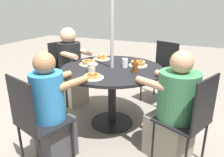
{
  "coord_description": "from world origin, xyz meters",
  "views": [
    {
      "loc": [
        2.31,
        1.06,
        1.52
      ],
      "look_at": [
        0.0,
        0.0,
        0.62
      ],
      "focal_mm": 35.0,
      "sensor_mm": 36.0,
      "label": 1
    }
  ],
  "objects": [
    {
      "name": "umbrella_pole",
      "position": [
        0.0,
        0.0,
        1.23
      ],
      "size": [
        0.04,
        0.04,
        2.46
      ],
      "primitive_type": "cylinder",
      "color": "#ADADB2",
      "rests_on": "ground"
    },
    {
      "name": "patio_chair_west",
      "position": [
        0.41,
        0.98,
        0.53
      ],
      "size": [
        0.55,
        0.55,
        0.93
      ],
      "rotation": [
        0.0,
        0.0,
        -3.54
      ],
      "color": "black",
      "rests_on": "ground"
    },
    {
      "name": "patio_table",
      "position": [
        0.0,
        0.0,
        0.64
      ],
      "size": [
        1.24,
        1.24,
        0.76
      ],
      "color": "black",
      "rests_on": "ground"
    },
    {
      "name": "diner_west",
      "position": [
        0.34,
        0.82,
        0.5
      ],
      "size": [
        0.54,
        0.62,
        1.11
      ],
      "rotation": [
        0.0,
        0.0,
        -3.54
      ],
      "color": "gray",
      "rests_on": "ground"
    },
    {
      "name": "pancake_plate_d",
      "position": [
        0.44,
        -0.03,
        0.78
      ],
      "size": [
        0.23,
        0.23,
        0.05
      ],
      "color": "silver",
      "rests_on": "patio_table"
    },
    {
      "name": "coffee_cup",
      "position": [
        0.25,
        -0.14,
        0.81
      ],
      "size": [
        0.09,
        0.09,
        0.1
      ],
      "color": "beige",
      "rests_on": "patio_table"
    },
    {
      "name": "drinking_glass_a",
      "position": [
        -0.08,
        0.14,
        0.81
      ],
      "size": [
        0.07,
        0.07,
        0.11
      ],
      "primitive_type": "cylinder",
      "color": "silver",
      "rests_on": "patio_table"
    },
    {
      "name": "pancake_plate_b",
      "position": [
        -0.21,
        0.26,
        0.79
      ],
      "size": [
        0.23,
        0.23,
        0.07
      ],
      "color": "silver",
      "rests_on": "patio_table"
    },
    {
      "name": "diner_south",
      "position": [
        0.85,
        -0.25,
        0.52
      ],
      "size": [
        0.55,
        0.43,
        1.11
      ],
      "rotation": [
        0.0,
        0.0,
        1.29
      ],
      "color": "#3D3D42",
      "rests_on": "ground"
    },
    {
      "name": "pancake_plate_a",
      "position": [
        0.01,
        -0.33,
        0.78
      ],
      "size": [
        0.23,
        0.23,
        0.07
      ],
      "color": "silver",
      "rests_on": "patio_table"
    },
    {
      "name": "patio_chair_north",
      "position": [
        -0.98,
        0.41,
        0.53
      ],
      "size": [
        0.54,
        0.54,
        0.93
      ],
      "rotation": [
        0.0,
        0.0,
        -1.96
      ],
      "color": "black",
      "rests_on": "ground"
    },
    {
      "name": "ground_plane",
      "position": [
        0.0,
        0.0,
        0.0
      ],
      "size": [
        12.0,
        12.0,
        0.0
      ],
      "primitive_type": "plane",
      "color": "gray"
    },
    {
      "name": "patio_chair_east",
      "position": [
        -0.38,
        -0.99,
        0.53
      ],
      "size": [
        0.54,
        0.54,
        0.93
      ],
      "rotation": [
        0.0,
        0.0,
        -0.37
      ],
      "color": "black",
      "rests_on": "ground"
    },
    {
      "name": "diner_east",
      "position": [
        -0.32,
        -0.83,
        0.54
      ],
      "size": [
        0.49,
        0.59,
        1.17
      ],
      "rotation": [
        0.0,
        0.0,
        -0.37
      ],
      "color": "beige",
      "rests_on": "ground"
    },
    {
      "name": "pancake_plate_c",
      "position": [
        -0.3,
        -0.3,
        0.78
      ],
      "size": [
        0.23,
        0.23,
        0.06
      ],
      "color": "silver",
      "rests_on": "patio_table"
    },
    {
      "name": "patio_chair_south",
      "position": [
        1.02,
        -0.29,
        0.53
      ],
      "size": [
        0.52,
        0.52,
        0.93
      ],
      "rotation": [
        0.0,
        0.0,
        1.29
      ],
      "color": "black",
      "rests_on": "ground"
    },
    {
      "name": "syrup_bottle",
      "position": [
        0.04,
        0.31,
        0.82
      ],
      "size": [
        0.09,
        0.06,
        0.16
      ],
      "color": "brown",
      "rests_on": "patio_table"
    }
  ]
}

